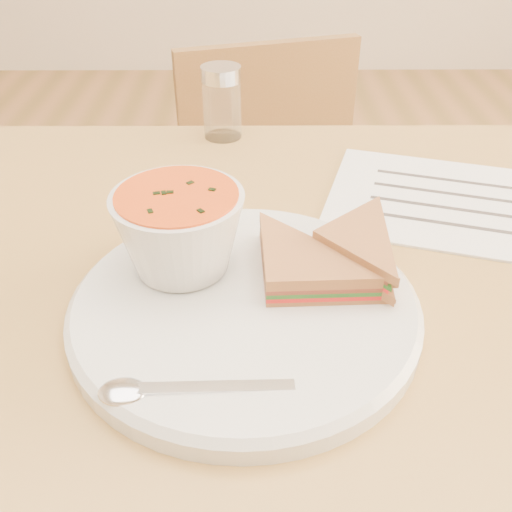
{
  "coord_description": "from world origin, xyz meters",
  "views": [
    {
      "loc": [
        -0.08,
        -0.45,
        1.09
      ],
      "look_at": [
        -0.07,
        -0.05,
        0.8
      ],
      "focal_mm": 40.0,
      "sensor_mm": 36.0,
      "label": 1
    }
  ],
  "objects_px": {
    "dining_table": "(308,484)",
    "chair_far": "(291,269)",
    "plate": "(245,308)",
    "condiment_shaker": "(222,103)",
    "soup_bowl": "(180,235)"
  },
  "relations": [
    {
      "from": "dining_table",
      "to": "chair_far",
      "type": "height_order",
      "value": "chair_far"
    },
    {
      "from": "plate",
      "to": "condiment_shaker",
      "type": "height_order",
      "value": "condiment_shaker"
    },
    {
      "from": "dining_table",
      "to": "chair_far",
      "type": "relative_size",
      "value": 1.25
    },
    {
      "from": "dining_table",
      "to": "soup_bowl",
      "type": "relative_size",
      "value": 8.6
    },
    {
      "from": "dining_table",
      "to": "chair_far",
      "type": "distance_m",
      "value": 0.46
    },
    {
      "from": "dining_table",
      "to": "plate",
      "type": "relative_size",
      "value": 3.29
    },
    {
      "from": "dining_table",
      "to": "condiment_shaker",
      "type": "height_order",
      "value": "condiment_shaker"
    },
    {
      "from": "condiment_shaker",
      "to": "plate",
      "type": "bearing_deg",
      "value": -84.84
    },
    {
      "from": "chair_far",
      "to": "soup_bowl",
      "type": "xyz_separation_m",
      "value": [
        -0.14,
        -0.49,
        0.41
      ]
    },
    {
      "from": "chair_far",
      "to": "plate",
      "type": "xyz_separation_m",
      "value": [
        -0.08,
        -0.53,
        0.36
      ]
    },
    {
      "from": "chair_far",
      "to": "condiment_shaker",
      "type": "relative_size",
      "value": 8.04
    },
    {
      "from": "plate",
      "to": "soup_bowl",
      "type": "distance_m",
      "value": 0.09
    },
    {
      "from": "plate",
      "to": "condiment_shaker",
      "type": "xyz_separation_m",
      "value": [
        -0.03,
        0.39,
        0.04
      ]
    },
    {
      "from": "plate",
      "to": "soup_bowl",
      "type": "height_order",
      "value": "soup_bowl"
    },
    {
      "from": "soup_bowl",
      "to": "chair_far",
      "type": "bearing_deg",
      "value": 73.91
    }
  ]
}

